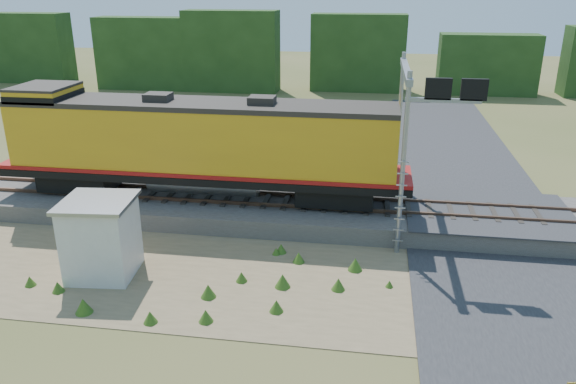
# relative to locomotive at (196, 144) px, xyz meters

# --- Properties ---
(ground) EXTENTS (140.00, 140.00, 0.00)m
(ground) POSITION_rel_locomotive_xyz_m (5.89, -6.00, -3.32)
(ground) COLOR #475123
(ground) RESTS_ON ground
(ballast) EXTENTS (70.00, 5.00, 0.80)m
(ballast) POSITION_rel_locomotive_xyz_m (5.89, 0.00, -2.92)
(ballast) COLOR slate
(ballast) RESTS_ON ground
(rails) EXTENTS (70.00, 1.54, 0.16)m
(rails) POSITION_rel_locomotive_xyz_m (5.89, 0.00, -2.44)
(rails) COLOR brown
(rails) RESTS_ON ballast
(dirt_shoulder) EXTENTS (26.00, 8.00, 0.03)m
(dirt_shoulder) POSITION_rel_locomotive_xyz_m (3.89, -5.50, -3.30)
(dirt_shoulder) COLOR #8C7754
(dirt_shoulder) RESTS_ON ground
(road) EXTENTS (7.00, 66.00, 0.86)m
(road) POSITION_rel_locomotive_xyz_m (12.89, -5.26, -3.23)
(road) COLOR #38383A
(road) RESTS_ON ground
(tree_line_north) EXTENTS (130.00, 3.00, 6.50)m
(tree_line_north) POSITION_rel_locomotive_xyz_m (5.89, 32.00, -0.25)
(tree_line_north) COLOR #1D3A15
(tree_line_north) RESTS_ON ground
(weed_clumps) EXTENTS (15.00, 6.20, 0.56)m
(weed_clumps) POSITION_rel_locomotive_xyz_m (2.39, -5.90, -3.32)
(weed_clumps) COLOR #375F1B
(weed_clumps) RESTS_ON ground
(locomotive) EXTENTS (18.53, 2.83, 4.78)m
(locomotive) POSITION_rel_locomotive_xyz_m (0.00, 0.00, 0.00)
(locomotive) COLOR black
(locomotive) RESTS_ON rails
(shed) EXTENTS (2.68, 2.68, 2.91)m
(shed) POSITION_rel_locomotive_xyz_m (-1.68, -6.19, -1.84)
(shed) COLOR silver
(shed) RESTS_ON ground
(signal_gantry) EXTENTS (2.84, 6.20, 7.16)m
(signal_gantry) POSITION_rel_locomotive_xyz_m (9.34, -0.67, 2.04)
(signal_gantry) COLOR gray
(signal_gantry) RESTS_ON ground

